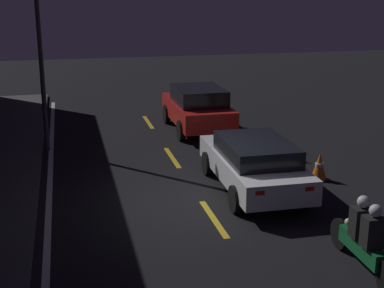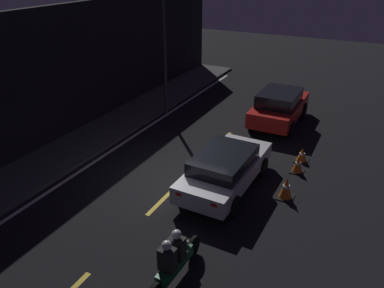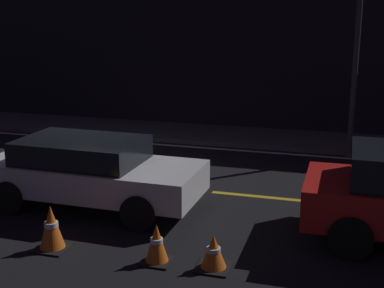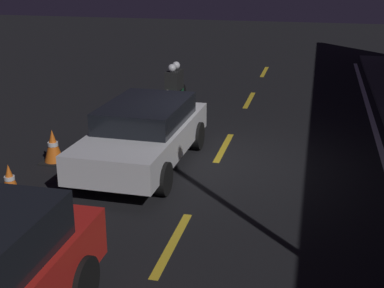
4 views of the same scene
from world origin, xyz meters
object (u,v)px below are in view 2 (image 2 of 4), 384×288
motorcycle (173,260)px  traffic_cone_near (286,188)px  sedan_white (225,168)px  traffic_cone_far (302,155)px  traffic_cone_mid (298,165)px  street_lamp (164,46)px  taxi_red (279,106)px

motorcycle → traffic_cone_near: (4.54, -1.42, -0.29)m
sedan_white → traffic_cone_far: sedan_white is taller
motorcycle → traffic_cone_near: motorcycle is taller
traffic_cone_mid → traffic_cone_near: bearing=-178.9°
sedan_white → traffic_cone_near: (0.30, -1.92, -0.36)m
motorcycle → street_lamp: 10.85m
sedan_white → traffic_cone_mid: (2.05, -1.89, -0.42)m
motorcycle → traffic_cone_near: size_ratio=3.18×
traffic_cone_far → motorcycle: bearing=169.4°
traffic_cone_far → street_lamp: bearing=75.0°
motorcycle → traffic_cone_far: 7.28m
traffic_cone_mid → street_lamp: (2.70, 6.90, 2.94)m
traffic_cone_near → traffic_cone_mid: bearing=1.1°
traffic_cone_far → sedan_white: bearing=147.6°
motorcycle → traffic_cone_far: (7.15, -1.34, -0.38)m
traffic_cone_mid → sedan_white: bearing=137.3°
street_lamp → traffic_cone_near: bearing=-122.7°
taxi_red → traffic_cone_far: taxi_red is taller
taxi_red → traffic_cone_near: bearing=-162.3°
traffic_cone_mid → traffic_cone_far: traffic_cone_mid is taller
traffic_cone_far → street_lamp: (1.83, 6.86, 2.98)m
taxi_red → traffic_cone_far: (-3.09, -1.75, -0.57)m
motorcycle → traffic_cone_mid: 6.44m
traffic_cone_near → taxi_red: bearing=17.8°
street_lamp → taxi_red: bearing=-76.2°
traffic_cone_mid → street_lamp: street_lamp is taller
sedan_white → taxi_red: bearing=0.3°
sedan_white → traffic_cone_near: sedan_white is taller
sedan_white → motorcycle: bearing=-172.0°
sedan_white → traffic_cone_mid: size_ratio=6.91×
motorcycle → street_lamp: street_lamp is taller
sedan_white → taxi_red: (6.00, -0.10, 0.11)m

